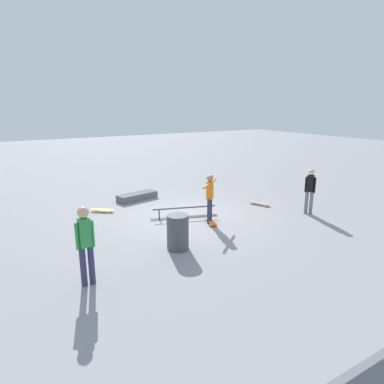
{
  "coord_description": "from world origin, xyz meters",
  "views": [
    {
      "loc": [
        5.51,
        9.49,
        3.7
      ],
      "look_at": [
        0.15,
        0.57,
        1.0
      ],
      "focal_mm": 31.81,
      "sensor_mm": 36.0,
      "label": 1
    }
  ],
  "objects": [
    {
      "name": "grind_rail",
      "position": [
        0.15,
        0.07,
        0.16
      ],
      "size": [
        2.24,
        0.93,
        0.37
      ],
      "rotation": [
        0.0,
        0.0,
        -0.31
      ],
      "color": "black",
      "rests_on": "ground_plane"
    },
    {
      "name": "skate_ledge",
      "position": [
        0.66,
        -2.83,
        0.13
      ],
      "size": [
        1.71,
        0.86,
        0.27
      ],
      "primitive_type": "cube",
      "rotation": [
        0.0,
        0.0,
        0.21
      ],
      "color": "#595960",
      "rests_on": "ground_plane"
    },
    {
      "name": "loose_skateboard_natural",
      "position": [
        -3.01,
        0.24,
        0.07
      ],
      "size": [
        0.48,
        0.82,
        0.09
      ],
      "rotation": [
        0.0,
        0.0,
        5.09
      ],
      "color": "tan",
      "rests_on": "ground_plane"
    },
    {
      "name": "loose_skateboard_yellow",
      "position": [
        2.34,
        -1.97,
        0.07
      ],
      "size": [
        0.75,
        0.66,
        0.09
      ],
      "rotation": [
        0.0,
        0.0,
        5.6
      ],
      "color": "yellow",
      "rests_on": "ground_plane"
    },
    {
      "name": "trash_bin",
      "position": [
        1.56,
        2.19,
        0.47
      ],
      "size": [
        0.57,
        0.57,
        0.93
      ],
      "primitive_type": "cylinder",
      "color": "#47474C",
      "rests_on": "ground_plane"
    },
    {
      "name": "skater_main",
      "position": [
        -0.29,
        0.92,
        0.92
      ],
      "size": [
        1.02,
        0.87,
        1.58
      ],
      "rotation": [
        0.0,
        0.0,
        0.7
      ],
      "color": "#2D3351",
      "rests_on": "ground_plane"
    },
    {
      "name": "skateboard_main",
      "position": [
        -0.29,
        1.0,
        0.07
      ],
      "size": [
        0.47,
        0.82,
        0.09
      ],
      "rotation": [
        0.0,
        0.0,
        1.21
      ],
      "color": "orange",
      "rests_on": "ground_plane"
    },
    {
      "name": "ground_plane",
      "position": [
        0.0,
        0.0,
        0.0
      ],
      "size": [
        60.0,
        60.0,
        0.0
      ],
      "primitive_type": "plane",
      "color": "gray"
    },
    {
      "name": "bystander_black_shirt",
      "position": [
        -3.73,
        1.93,
        0.9
      ],
      "size": [
        0.27,
        0.34,
        1.59
      ],
      "rotation": [
        0.0,
        0.0,
        5.26
      ],
      "color": "slate",
      "rests_on": "ground_plane"
    },
    {
      "name": "bystander_green_shirt",
      "position": [
        4.05,
        2.82,
        0.97
      ],
      "size": [
        0.39,
        0.23,
        1.72
      ],
      "rotation": [
        0.0,
        0.0,
        0.01
      ],
      "color": "#2D3351",
      "rests_on": "ground_plane"
    }
  ]
}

